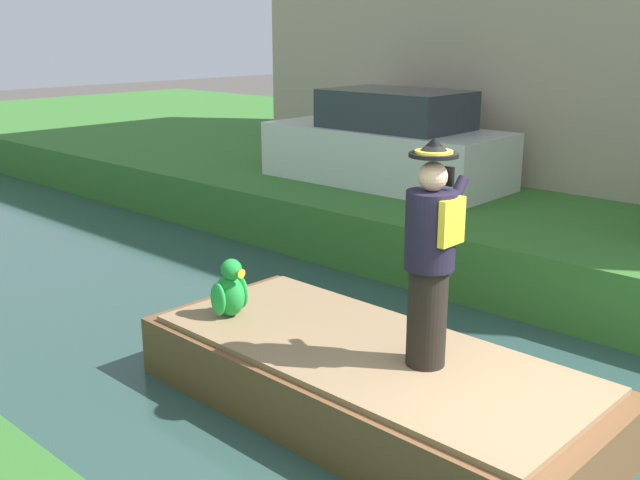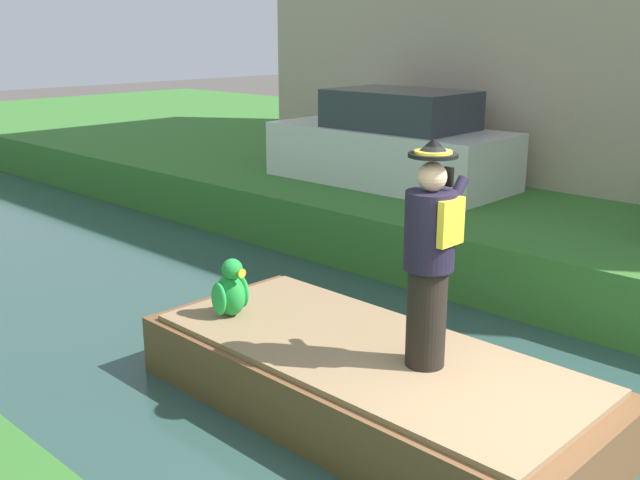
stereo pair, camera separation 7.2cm
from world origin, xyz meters
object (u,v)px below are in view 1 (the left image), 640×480
(boat, at_px, (367,381))
(person_pirate, at_px, (430,256))
(parrot_plush, at_px, (230,291))
(parked_car_white, at_px, (387,144))

(boat, distance_m, person_pirate, 1.35)
(parrot_plush, bearing_deg, parked_car_white, 23.12)
(boat, xyz_separation_m, person_pirate, (0.08, -0.54, 1.23))
(parked_car_white, bearing_deg, person_pirate, -138.90)
(person_pirate, xyz_separation_m, parrot_plush, (-0.40, 1.98, -0.68))
(person_pirate, relative_size, parked_car_white, 0.46)
(boat, distance_m, parrot_plush, 1.57)
(boat, xyz_separation_m, parrot_plush, (-0.31, 1.44, 0.55))
(boat, height_order, parked_car_white, parked_car_white)
(person_pirate, height_order, parked_car_white, person_pirate)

